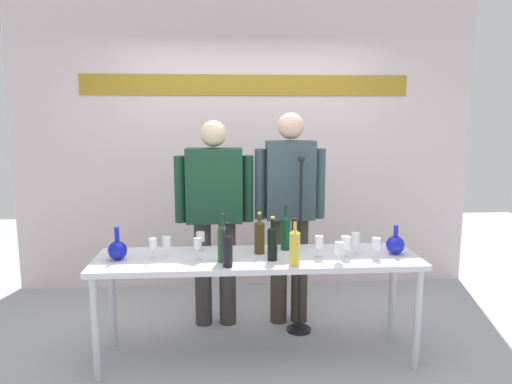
{
  "coord_description": "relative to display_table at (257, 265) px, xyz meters",
  "views": [
    {
      "loc": [
        -0.24,
        -3.28,
        1.75
      ],
      "look_at": [
        0.0,
        0.15,
        1.2
      ],
      "focal_mm": 33.53,
      "sensor_mm": 36.0,
      "label": 1
    }
  ],
  "objects": [
    {
      "name": "ground_plane",
      "position": [
        0.0,
        0.0,
        -0.69
      ],
      "size": [
        10.0,
        10.0,
        0.0
      ],
      "primitive_type": "plane",
      "color": "#A0A1A5"
    },
    {
      "name": "back_wall",
      "position": [
        0.0,
        1.58,
        0.81
      ],
      "size": [
        4.6,
        0.11,
        3.0
      ],
      "color": "silver",
      "rests_on": "ground"
    },
    {
      "name": "display_table",
      "position": [
        0.0,
        0.0,
        0.0
      ],
      "size": [
        2.3,
        0.6,
        0.76
      ],
      "color": "silver",
      "rests_on": "ground"
    },
    {
      "name": "decanter_blue_left",
      "position": [
        -0.98,
        -0.01,
        0.14
      ],
      "size": [
        0.13,
        0.13,
        0.23
      ],
      "color": "#111BAF",
      "rests_on": "display_table"
    },
    {
      "name": "decanter_blue_right",
      "position": [
        1.0,
        -0.01,
        0.13
      ],
      "size": [
        0.13,
        0.13,
        0.21
      ],
      "color": "#1921BB",
      "rests_on": "display_table"
    },
    {
      "name": "presenter_left",
      "position": [
        -0.31,
        0.59,
        0.3
      ],
      "size": [
        0.64,
        0.22,
        1.71
      ],
      "color": "#373431",
      "rests_on": "ground"
    },
    {
      "name": "presenter_right",
      "position": [
        0.31,
        0.59,
        0.32
      ],
      "size": [
        0.58,
        0.22,
        1.77
      ],
      "color": "#383225",
      "rests_on": "ground"
    },
    {
      "name": "wine_bottle_0",
      "position": [
        0.23,
        -0.23,
        0.2
      ],
      "size": [
        0.07,
        0.07,
        0.32
      ],
      "color": "gold",
      "rests_on": "display_table"
    },
    {
      "name": "wine_bottle_1",
      "position": [
        0.22,
        0.16,
        0.2
      ],
      "size": [
        0.07,
        0.07,
        0.33
      ],
      "color": "#104122",
      "rests_on": "display_table"
    },
    {
      "name": "wine_bottle_2",
      "position": [
        -0.21,
        -0.22,
        0.19
      ],
      "size": [
        0.07,
        0.07,
        0.3
      ],
      "color": "black",
      "rests_on": "display_table"
    },
    {
      "name": "wine_bottle_3",
      "position": [
        0.1,
        -0.1,
        0.2
      ],
      "size": [
        0.07,
        0.07,
        0.31
      ],
      "color": "black",
      "rests_on": "display_table"
    },
    {
      "name": "wine_bottle_4",
      "position": [
        -0.24,
        -0.11,
        0.2
      ],
      "size": [
        0.08,
        0.08,
        0.34
      ],
      "color": "#1E3922",
      "rests_on": "display_table"
    },
    {
      "name": "wine_bottle_5",
      "position": [
        0.02,
        0.07,
        0.2
      ],
      "size": [
        0.07,
        0.07,
        0.31
      ],
      "color": "#433111",
      "rests_on": "display_table"
    },
    {
      "name": "wine_glass_left_0",
      "position": [
        -0.41,
        0.18,
        0.17
      ],
      "size": [
        0.06,
        0.06,
        0.14
      ],
      "color": "white",
      "rests_on": "display_table"
    },
    {
      "name": "wine_glass_left_1",
      "position": [
        -0.65,
        0.05,
        0.17
      ],
      "size": [
        0.06,
        0.06,
        0.14
      ],
      "color": "white",
      "rests_on": "display_table"
    },
    {
      "name": "wine_glass_left_2",
      "position": [
        -0.42,
        -0.05,
        0.18
      ],
      "size": [
        0.06,
        0.06,
        0.16
      ],
      "color": "white",
      "rests_on": "display_table"
    },
    {
      "name": "wine_glass_left_3",
      "position": [
        -0.73,
        -0.01,
        0.17
      ],
      "size": [
        0.06,
        0.06,
        0.15
      ],
      "color": "white",
      "rests_on": "display_table"
    },
    {
      "name": "wine_glass_right_0",
      "position": [
        0.62,
        -0.07,
        0.17
      ],
      "size": [
        0.07,
        0.07,
        0.15
      ],
      "color": "white",
      "rests_on": "display_table"
    },
    {
      "name": "wine_glass_right_1",
      "position": [
        0.71,
        0.02,
        0.17
      ],
      "size": [
        0.06,
        0.06,
        0.16
      ],
      "color": "white",
      "rests_on": "display_table"
    },
    {
      "name": "wine_glass_right_2",
      "position": [
        0.54,
        -0.19,
        0.16
      ],
      "size": [
        0.06,
        0.06,
        0.14
      ],
      "color": "white",
      "rests_on": "display_table"
    },
    {
      "name": "wine_glass_right_3",
      "position": [
        0.83,
        -0.1,
        0.17
      ],
      "size": [
        0.06,
        0.06,
        0.15
      ],
      "color": "white",
      "rests_on": "display_table"
    },
    {
      "name": "wine_glass_right_4",
      "position": [
        0.43,
        -0.05,
        0.17
      ],
      "size": [
        0.06,
        0.06,
        0.15
      ],
      "color": "white",
      "rests_on": "display_table"
    },
    {
      "name": "microphone_stand",
      "position": [
        0.37,
        0.39,
        -0.21
      ],
      "size": [
        0.2,
        0.2,
        1.45
      ],
      "color": "black",
      "rests_on": "ground"
    }
  ]
}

